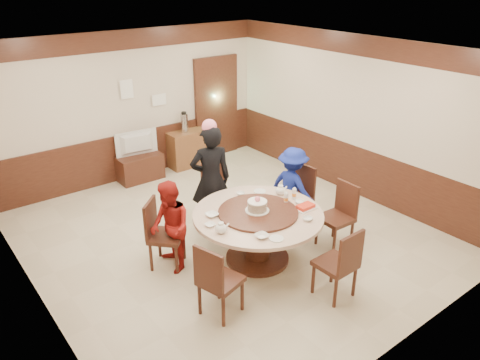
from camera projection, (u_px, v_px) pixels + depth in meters
room at (227, 171)px, 6.82m from camera, size 6.00×6.04×2.84m
banquet_table at (258, 227)px, 6.43m from camera, size 1.78×1.78×0.78m
chair_0 at (296, 206)px, 7.48m from camera, size 0.47×0.46×0.97m
chair_1 at (219, 204)px, 7.56m from camera, size 0.49×0.50×0.97m
chair_2 at (166, 245)px, 6.42m from camera, size 0.62×0.62×0.97m
chair_3 at (220, 292)px, 5.50m from camera, size 0.55×0.54×0.97m
chair_4 at (336, 275)px, 5.81m from camera, size 0.45×0.46×0.97m
chair_5 at (336, 227)px, 6.88m from camera, size 0.47×0.46×0.97m
person_standing at (211, 180)px, 7.08m from camera, size 0.73×0.61×1.72m
person_red at (170, 227)px, 6.21m from camera, size 0.58×0.70×1.28m
person_blue at (292, 187)px, 7.35m from camera, size 0.56×0.88×1.29m
birthday_cake at (257, 206)px, 6.31m from camera, size 0.33×0.33×0.22m
teapot_left at (221, 229)px, 5.84m from camera, size 0.17×0.15×0.13m
teapot_right at (280, 191)px, 6.84m from camera, size 0.17×0.15×0.13m
bowl_0 at (212, 215)px, 6.25m from camera, size 0.17×0.17×0.04m
bowl_1 at (308, 219)px, 6.15m from camera, size 0.14×0.14×0.04m
bowl_2 at (262, 236)px, 5.76m from camera, size 0.17×0.17×0.04m
bowl_3 at (299, 202)px, 6.60m from camera, size 0.13×0.13×0.04m
bowl_4 at (210, 225)px, 6.01m from camera, size 0.13×0.13×0.03m
bowl_5 at (241, 194)px, 6.84m from camera, size 0.12×0.12×0.04m
saucer_near at (276, 239)px, 5.73m from camera, size 0.18×0.18×0.01m
saucer_far at (260, 191)px, 6.95m from camera, size 0.18×0.18×0.01m
shrimp_platter at (306, 207)px, 6.44m from camera, size 0.30×0.20×0.06m
bottle_0 at (286, 198)px, 6.57m from camera, size 0.06×0.06×0.16m
bottle_1 at (294, 194)px, 6.69m from camera, size 0.06×0.06×0.16m
tv_stand at (140, 167)px, 9.08m from camera, size 0.85×0.45×0.50m
television at (138, 144)px, 8.88m from camera, size 0.83×0.20×0.47m
side_cabinet at (188, 149)px, 9.67m from camera, size 0.80×0.40×0.75m
thermos at (184, 123)px, 9.41m from camera, size 0.15×0.15×0.38m
notice_left at (127, 89)px, 8.60m from camera, size 0.25×0.00×0.35m
notice_right at (159, 100)px, 9.08m from camera, size 0.30×0.00×0.22m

